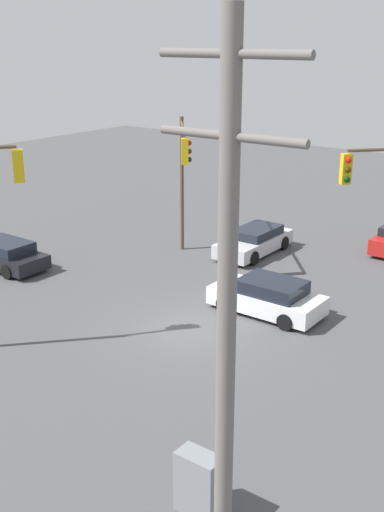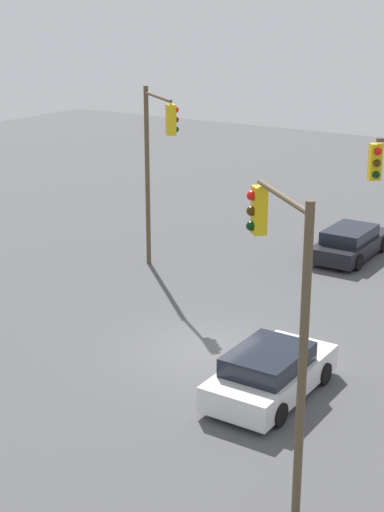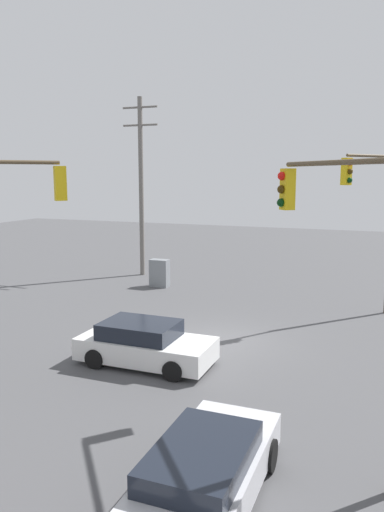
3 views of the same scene
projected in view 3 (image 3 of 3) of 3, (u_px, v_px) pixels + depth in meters
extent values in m
plane|color=#4C4C4F|center=(217.00, 341.00, 18.18)|extent=(80.00, 80.00, 0.00)
cube|color=silver|center=(206.00, 477.00, 9.15)|extent=(1.81, 4.62, 0.66)
cube|color=black|center=(202.00, 456.00, 8.85)|extent=(1.60, 2.54, 0.42)
cylinder|color=black|center=(191.00, 439.00, 10.80)|extent=(0.22, 0.67, 0.67)
cylinder|color=black|center=(269.00, 455.00, 10.18)|extent=(0.22, 0.67, 0.67)
cube|color=silver|center=(146.00, 348.00, 15.91)|extent=(4.30, 1.94, 0.69)
cube|color=black|center=(140.00, 330.00, 15.90)|extent=(2.36, 1.71, 0.51)
cylinder|color=black|center=(195.00, 351.00, 16.31)|extent=(0.62, 0.22, 0.62)
cylinder|color=black|center=(173.00, 371.00, 14.62)|extent=(0.62, 0.22, 0.62)
cylinder|color=black|center=(124.00, 341.00, 17.28)|extent=(0.62, 0.22, 0.62)
cylinder|color=black|center=(95.00, 359.00, 15.58)|extent=(0.62, 0.22, 0.62)
cylinder|color=brown|center=(372.00, 156.00, 20.06)|extent=(1.84, 2.42, 0.12)
cube|color=gold|center=(346.00, 172.00, 19.40)|extent=(0.43, 0.44, 1.05)
sphere|color=red|center=(350.00, 163.00, 19.20)|extent=(0.22, 0.22, 0.22)
sphere|color=#392605|center=(350.00, 171.00, 19.25)|extent=(0.22, 0.22, 0.22)
sphere|color=black|center=(350.00, 180.00, 19.31)|extent=(0.22, 0.22, 0.22)
cylinder|color=brown|center=(12.00, 162.00, 14.52)|extent=(1.92, 2.10, 0.12)
cube|color=gold|center=(60.00, 183.00, 15.22)|extent=(0.44, 0.44, 1.05)
sphere|color=red|center=(59.00, 172.00, 15.32)|extent=(0.22, 0.22, 0.22)
sphere|color=#392605|center=(59.00, 183.00, 15.37)|extent=(0.22, 0.22, 0.22)
sphere|color=black|center=(60.00, 194.00, 15.42)|extent=(0.22, 0.22, 0.22)
cylinder|color=brown|center=(339.00, 162.00, 10.56)|extent=(2.91, 3.50, 0.12)
cube|color=gold|center=(288.00, 189.00, 12.74)|extent=(0.43, 0.44, 1.05)
sphere|color=red|center=(282.00, 176.00, 12.63)|extent=(0.22, 0.22, 0.22)
sphere|color=#392605|center=(281.00, 189.00, 12.69)|extent=(0.22, 0.22, 0.22)
sphere|color=black|center=(281.00, 203.00, 12.74)|extent=(0.22, 0.22, 0.22)
cylinder|color=slate|center=(141.00, 188.00, 29.45)|extent=(0.28, 0.28, 10.44)
cylinder|color=slate|center=(140.00, 107.00, 28.71)|extent=(2.20, 0.12, 0.12)
cylinder|color=slate|center=(140.00, 125.00, 28.87)|extent=(2.20, 0.12, 0.12)
cube|color=gray|center=(160.00, 273.00, 26.93)|extent=(1.01, 0.56, 1.49)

